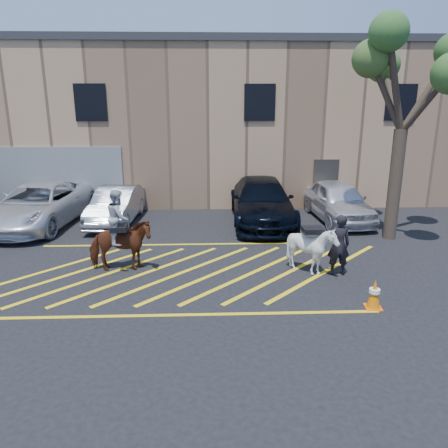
{
  "coord_description": "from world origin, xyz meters",
  "views": [
    {
      "loc": [
        0.77,
        -11.88,
        4.84
      ],
      "look_at": [
        1.24,
        0.2,
        1.3
      ],
      "focal_mm": 35.0,
      "sensor_mm": 36.0,
      "label": 1
    }
  ],
  "objects_px": {
    "car_silver_sedan": "(116,205)",
    "saddled_white": "(312,249)",
    "car_white_pickup": "(39,205)",
    "handler": "(339,245)",
    "tree": "(407,69)",
    "car_blue_suv": "(262,201)",
    "car_white_suv": "(338,201)",
    "mounted_bay": "(120,239)",
    "traffic_cone": "(374,294)"
  },
  "relations": [
    {
      "from": "car_white_suv",
      "to": "saddled_white",
      "type": "height_order",
      "value": "car_white_suv"
    },
    {
      "from": "car_silver_sedan",
      "to": "saddled_white",
      "type": "xyz_separation_m",
      "value": [
        6.52,
        -5.5,
        0.03
      ]
    },
    {
      "from": "handler",
      "to": "saddled_white",
      "type": "distance_m",
      "value": 0.74
    },
    {
      "from": "car_white_pickup",
      "to": "car_white_suv",
      "type": "relative_size",
      "value": 1.26
    },
    {
      "from": "tree",
      "to": "car_silver_sedan",
      "type": "bearing_deg",
      "value": 166.5
    },
    {
      "from": "car_white_pickup",
      "to": "tree",
      "type": "distance_m",
      "value": 14.03
    },
    {
      "from": "mounted_bay",
      "to": "tree",
      "type": "distance_m",
      "value": 10.46
    },
    {
      "from": "mounted_bay",
      "to": "handler",
      "type": "bearing_deg",
      "value": -4.86
    },
    {
      "from": "car_silver_sedan",
      "to": "tree",
      "type": "height_order",
      "value": "tree"
    },
    {
      "from": "mounted_bay",
      "to": "tree",
      "type": "bearing_deg",
      "value": 16.61
    },
    {
      "from": "car_white_suv",
      "to": "handler",
      "type": "relative_size",
      "value": 2.64
    },
    {
      "from": "handler",
      "to": "saddled_white",
      "type": "height_order",
      "value": "handler"
    },
    {
      "from": "car_white_pickup",
      "to": "saddled_white",
      "type": "bearing_deg",
      "value": -21.94
    },
    {
      "from": "car_white_suv",
      "to": "mounted_bay",
      "type": "distance_m",
      "value": 9.32
    },
    {
      "from": "saddled_white",
      "to": "tree",
      "type": "relative_size",
      "value": 0.2
    },
    {
      "from": "car_blue_suv",
      "to": "mounted_bay",
      "type": "bearing_deg",
      "value": -132.1
    },
    {
      "from": "handler",
      "to": "car_silver_sedan",
      "type": "bearing_deg",
      "value": -37.52
    },
    {
      "from": "car_blue_suv",
      "to": "handler",
      "type": "height_order",
      "value": "handler"
    },
    {
      "from": "car_white_pickup",
      "to": "car_blue_suv",
      "type": "xyz_separation_m",
      "value": [
        8.7,
        0.18,
        0.03
      ]
    },
    {
      "from": "car_blue_suv",
      "to": "tree",
      "type": "distance_m",
      "value": 6.88
    },
    {
      "from": "handler",
      "to": "traffic_cone",
      "type": "relative_size",
      "value": 2.4
    },
    {
      "from": "car_white_suv",
      "to": "traffic_cone",
      "type": "relative_size",
      "value": 6.34
    },
    {
      "from": "car_blue_suv",
      "to": "tree",
      "type": "relative_size",
      "value": 0.79
    },
    {
      "from": "car_silver_sedan",
      "to": "tree",
      "type": "distance_m",
      "value": 11.48
    },
    {
      "from": "car_silver_sedan",
      "to": "tree",
      "type": "relative_size",
      "value": 0.58
    },
    {
      "from": "car_white_pickup",
      "to": "handler",
      "type": "xyz_separation_m",
      "value": [
        10.17,
        -5.33,
        0.07
      ]
    },
    {
      "from": "car_silver_sedan",
      "to": "car_white_suv",
      "type": "height_order",
      "value": "car_white_suv"
    },
    {
      "from": "car_blue_suv",
      "to": "traffic_cone",
      "type": "height_order",
      "value": "car_blue_suv"
    },
    {
      "from": "car_silver_sedan",
      "to": "handler",
      "type": "relative_size",
      "value": 2.41
    },
    {
      "from": "saddled_white",
      "to": "traffic_cone",
      "type": "distance_m",
      "value": 2.42
    },
    {
      "from": "mounted_bay",
      "to": "traffic_cone",
      "type": "distance_m",
      "value": 6.95
    },
    {
      "from": "handler",
      "to": "tree",
      "type": "distance_m",
      "value": 6.42
    },
    {
      "from": "handler",
      "to": "saddled_white",
      "type": "bearing_deg",
      "value": -7.86
    },
    {
      "from": "car_blue_suv",
      "to": "handler",
      "type": "distance_m",
      "value": 5.7
    },
    {
      "from": "saddled_white",
      "to": "car_blue_suv",
      "type": "bearing_deg",
      "value": 97.93
    },
    {
      "from": "saddled_white",
      "to": "traffic_cone",
      "type": "xyz_separation_m",
      "value": [
        1.01,
        -2.17,
        -0.37
      ]
    },
    {
      "from": "car_blue_suv",
      "to": "tree",
      "type": "bearing_deg",
      "value": -27.54
    },
    {
      "from": "car_white_pickup",
      "to": "tree",
      "type": "bearing_deg",
      "value": -2.36
    },
    {
      "from": "car_blue_suv",
      "to": "traffic_cone",
      "type": "distance_m",
      "value": 7.79
    },
    {
      "from": "car_blue_suv",
      "to": "traffic_cone",
      "type": "relative_size",
      "value": 7.89
    },
    {
      "from": "saddled_white",
      "to": "car_white_suv",
      "type": "bearing_deg",
      "value": 66.9
    },
    {
      "from": "car_white_pickup",
      "to": "saddled_white",
      "type": "relative_size",
      "value": 4.03
    },
    {
      "from": "car_white_suv",
      "to": "tree",
      "type": "relative_size",
      "value": 0.63
    },
    {
      "from": "car_silver_sedan",
      "to": "car_white_suv",
      "type": "bearing_deg",
      "value": 4.45
    },
    {
      "from": "traffic_cone",
      "to": "car_white_pickup",
      "type": "bearing_deg",
      "value": 144.74
    },
    {
      "from": "car_white_pickup",
      "to": "car_white_suv",
      "type": "bearing_deg",
      "value": 8.55
    },
    {
      "from": "car_blue_suv",
      "to": "tree",
      "type": "xyz_separation_m",
      "value": [
        4.28,
        -2.32,
        4.86
      ]
    },
    {
      "from": "handler",
      "to": "mounted_bay",
      "type": "height_order",
      "value": "mounted_bay"
    },
    {
      "from": "saddled_white",
      "to": "traffic_cone",
      "type": "height_order",
      "value": "saddled_white"
    },
    {
      "from": "car_white_pickup",
      "to": "car_blue_suv",
      "type": "relative_size",
      "value": 1.01
    }
  ]
}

